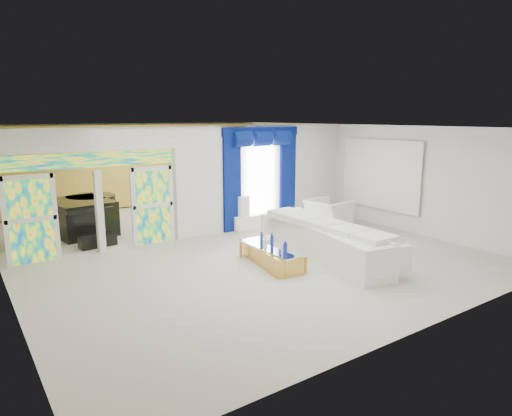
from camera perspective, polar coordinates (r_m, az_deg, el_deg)
floor at (r=11.82m, az=-4.52°, el=-4.43°), size 12.00×12.00×0.00m
dividing_wall at (r=13.48m, az=1.18°, el=4.12°), size 5.70×0.18×3.00m
dividing_header at (r=11.22m, az=-20.24°, el=8.18°), size 4.30×0.18×0.55m
stained_panel_left at (r=11.17m, az=-26.70°, el=-1.31°), size 0.95×0.04×2.00m
stained_panel_right at (r=11.86m, az=-13.00°, el=0.34°), size 0.95×0.04×2.00m
stained_transom at (r=11.25m, az=-20.07°, el=5.77°), size 4.00×0.05×0.35m
window_pane at (r=13.26m, az=0.55°, el=3.78°), size 1.00×0.02×2.30m
blue_drape_left at (r=12.70m, az=-3.07°, el=3.19°), size 0.55×0.10×2.80m
blue_drape_right at (r=13.84m, az=4.02°, el=3.87°), size 0.55×0.10×2.80m
blue_pelmet at (r=13.12m, az=0.64°, el=9.70°), size 2.60×0.12×0.25m
wall_mirror at (r=13.91m, az=15.51°, el=4.14°), size 0.04×2.70×1.90m
gold_curtains at (r=16.83m, az=-14.77°, el=5.24°), size 9.70×0.12×2.90m
white_sofa at (r=10.60m, az=8.86°, el=-4.29°), size 1.53×4.08×0.76m
coffee_table at (r=10.03m, az=1.98°, el=-6.14°), size 0.90×1.88×0.40m
console_table at (r=13.21m, az=-0.48°, el=-1.74°), size 1.28×0.55×0.41m
table_lamp at (r=12.94m, az=-1.59°, el=0.22°), size 0.36×0.36×0.58m
armchair at (r=13.70m, az=9.15°, el=-0.62°), size 1.14×1.28×0.78m
grand_piano at (r=13.54m, az=-21.37°, el=-1.05°), size 1.67×2.06×0.96m
piano_bench at (r=12.10m, az=-19.48°, el=-3.95°), size 0.94×0.46×0.30m
tv_console at (r=12.73m, az=-27.78°, el=-2.61°), size 0.64×0.59×0.85m
chandelier at (r=13.68m, az=-20.54°, el=8.34°), size 0.60×0.60×0.60m
decanters at (r=9.94m, az=2.21°, el=-4.54°), size 0.17×1.06×0.28m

